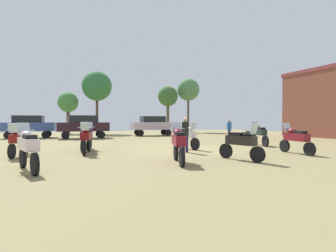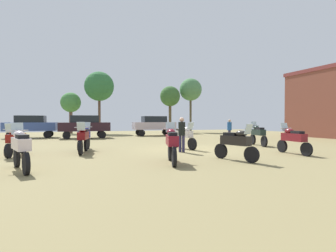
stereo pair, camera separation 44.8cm
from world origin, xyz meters
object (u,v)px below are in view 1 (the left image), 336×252
object	(u,v)px
motorcycle_7	(28,147)
tree_4	(68,103)
motorcycle_4	(241,142)
motorcycle_6	(296,139)
person_1	(185,132)
motorcycle_9	(179,143)
motorcycle_3	(19,140)
car_3	(153,124)
car_2	(29,125)
car_1	(83,125)
tree_2	(188,90)
motorcycle_5	(186,136)
tree_3	(168,97)
motorcycle_2	(87,137)
person_2	(229,128)
motorcycle_8	(86,138)
tree_1	(97,86)
motorcycle_1	(259,134)

from	to	relation	value
motorcycle_7	tree_4	size ratio (longest dim) A/B	0.45
motorcycle_4	motorcycle_6	size ratio (longest dim) A/B	0.94
person_1	motorcycle_9	bearing A→B (deg)	99.12
motorcycle_3	car_3	xyz separation A→B (m)	(10.45, 12.92, 0.46)
motorcycle_3	motorcycle_4	xyz separation A→B (m)	(8.29, -4.56, -0.00)
car_2	tree_4	size ratio (longest dim) A/B	0.90
tree_4	car_1	bearing A→B (deg)	-83.53
motorcycle_6	tree_2	xyz separation A→B (m)	(5.73, 23.14, 5.00)
motorcycle_4	motorcycle_6	xyz separation A→B (m)	(3.64, 0.73, 0.00)
motorcycle_5	person_1	world-z (taller)	person_1
tree_2	motorcycle_6	bearing A→B (deg)	-103.91
motorcycle_7	tree_3	xyz separation A→B (m)	(13.84, 23.13, 3.93)
motorcycle_2	car_1	size ratio (longest dim) A/B	0.50
motorcycle_2	motorcycle_4	size ratio (longest dim) A/B	1.05
car_1	tree_2	distance (m)	17.05
car_1	tree_3	world-z (taller)	tree_3
motorcycle_5	person_2	world-z (taller)	person_2
motorcycle_2	motorcycle_5	bearing A→B (deg)	4.66
motorcycle_8	car_3	distance (m)	15.03
tree_3	tree_4	distance (m)	12.37
motorcycle_3	motorcycle_7	world-z (taller)	motorcycle_7
person_2	tree_2	world-z (taller)	tree_2
motorcycle_7	motorcycle_8	bearing A→B (deg)	45.13
car_1	motorcycle_7	bearing A→B (deg)	169.85
motorcycle_3	car_1	distance (m)	11.62
tree_4	motorcycle_3	bearing A→B (deg)	-96.62
car_3	tree_1	world-z (taller)	tree_1
motorcycle_3	tree_3	world-z (taller)	tree_3
motorcycle_7	tree_3	bearing A→B (deg)	41.63
tree_4	tree_2	bearing A→B (deg)	-4.38
car_3	motorcycle_9	bearing A→B (deg)	166.36
car_1	tree_4	xyz separation A→B (m)	(-1.06, 9.39, 2.49)
tree_4	person_1	bearing A→B (deg)	-77.03
person_2	tree_1	distance (m)	18.12
tree_3	motorcycle_3	bearing A→B (deg)	-127.35
car_1	tree_3	xyz separation A→B (m)	(11.19, 8.08, 3.50)
motorcycle_3	person_1	xyz separation A→B (m)	(7.40, -1.33, 0.29)
motorcycle_4	tree_1	world-z (taller)	tree_1
tree_4	motorcycle_7	bearing A→B (deg)	-93.71
motorcycle_1	car_2	size ratio (longest dim) A/B	0.49
motorcycle_4	tree_2	world-z (taller)	tree_2
motorcycle_2	tree_2	distance (m)	23.92
person_1	person_2	xyz separation A→B (m)	(6.55, 5.72, -0.04)
motorcycle_5	motorcycle_9	size ratio (longest dim) A/B	1.00
motorcycle_9	tree_4	xyz separation A→B (m)	(-3.34, 24.76, 2.92)
tree_1	tree_4	bearing A→B (deg)	167.97
motorcycle_1	motorcycle_4	bearing A→B (deg)	-122.29
motorcycle_7	tree_1	size ratio (longest dim) A/B	0.30
motorcycle_2	car_3	world-z (taller)	car_3
motorcycle_5	car_1	size ratio (longest dim) A/B	0.50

